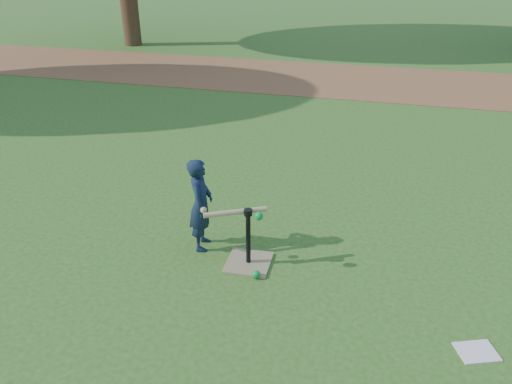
# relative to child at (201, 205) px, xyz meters

# --- Properties ---
(ground) EXTENTS (80.00, 80.00, 0.00)m
(ground) POSITION_rel_child_xyz_m (0.37, -0.43, -0.49)
(ground) COLOR #285116
(ground) RESTS_ON ground
(dirt_strip) EXTENTS (24.00, 3.00, 0.01)m
(dirt_strip) POSITION_rel_child_xyz_m (0.37, 7.07, -0.49)
(dirt_strip) COLOR brown
(dirt_strip) RESTS_ON ground
(child) EXTENTS (0.30, 0.40, 0.99)m
(child) POSITION_rel_child_xyz_m (0.00, 0.00, 0.00)
(child) COLOR #101E32
(child) RESTS_ON ground
(wiffle_ball_ground) EXTENTS (0.08, 0.08, 0.08)m
(wiffle_ball_ground) POSITION_rel_child_xyz_m (0.68, -0.39, -0.45)
(wiffle_ball_ground) COLOR #0C872E
(wiffle_ball_ground) RESTS_ON ground
(clipboard) EXTENTS (0.36, 0.32, 0.01)m
(clipboard) POSITION_rel_child_xyz_m (2.58, -0.88, -0.49)
(clipboard) COLOR silver
(clipboard) RESTS_ON ground
(batting_tee) EXTENTS (0.44, 0.44, 0.61)m
(batting_tee) POSITION_rel_child_xyz_m (0.54, -0.19, -0.38)
(batting_tee) COLOR #7F7251
(batting_tee) RESTS_ON ground
(swing_action) EXTENTS (0.61, 0.32, 0.09)m
(swing_action) POSITION_rel_child_xyz_m (0.44, -0.22, 0.09)
(swing_action) COLOR tan
(swing_action) RESTS_ON ground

